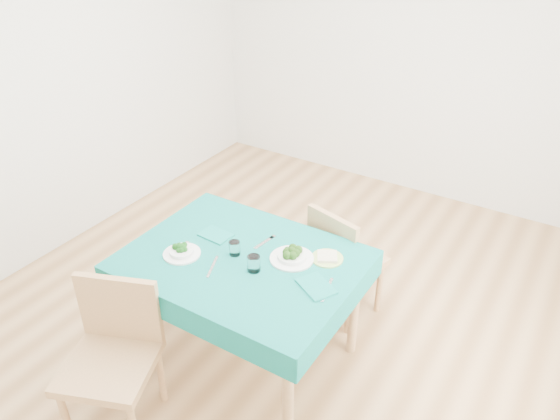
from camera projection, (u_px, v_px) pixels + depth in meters
The scene contains 16 objects.
room_shell at pixel (280, 136), 3.13m from camera, with size 4.02×4.52×2.73m.
table at pixel (244, 309), 3.30m from camera, with size 1.31×1.00×0.76m, color #09675E.
chair_near at pixel (104, 347), 2.77m from camera, with size 0.45×0.50×1.14m, color #AA7E4F.
chair_far at pixel (349, 251), 3.61m from camera, with size 0.40×0.44×1.00m, color #AA7E4F.
bowl_near at pixel (182, 250), 3.12m from camera, with size 0.22×0.22×0.07m, color white, non-canonical shape.
bowl_far at pixel (292, 254), 3.08m from camera, with size 0.25×0.25×0.08m, color white, non-canonical shape.
fork_near at pixel (178, 250), 3.17m from camera, with size 0.02×0.17×0.00m, color silver.
knife_near at pixel (212, 267), 3.04m from camera, with size 0.02×0.20×0.00m, color silver.
fork_far at pixel (264, 243), 3.24m from camera, with size 0.02×0.17×0.00m, color silver.
knife_far at pixel (327, 290), 2.86m from camera, with size 0.02×0.21×0.00m, color silver.
napkin_near at pixel (216, 235), 3.30m from camera, with size 0.19×0.13×0.01m, color #0D7267.
napkin_far at pixel (316, 286), 2.88m from camera, with size 0.21×0.14×0.01m, color #0D7267.
tumbler_center at pixel (235, 248), 3.12m from camera, with size 0.07×0.07×0.08m, color white.
tumbler_side at pixel (254, 264), 2.98m from camera, with size 0.07×0.07×0.09m, color white.
side_plate at pixel (327, 258), 3.10m from camera, with size 0.18×0.18×0.01m, color #B1D266.
bread_slice at pixel (327, 256), 3.09m from camera, with size 0.11×0.11×0.02m, color beige.
Camera 1 is at (1.54, -2.47, 2.59)m, focal length 35.00 mm.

